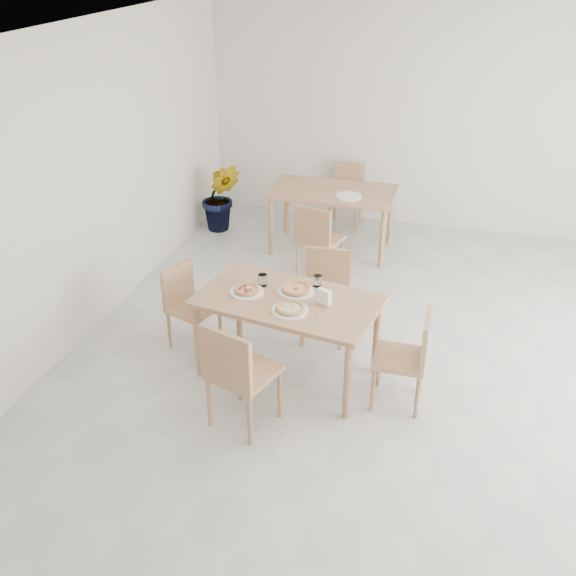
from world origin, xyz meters
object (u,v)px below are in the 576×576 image
(chair_south, at_px, (237,370))
(plate_mushroom, at_px, (290,311))
(napkin_holder, at_px, (324,298))
(second_table, at_px, (333,197))
(chair_back_n, at_px, (347,190))
(tumbler_a, at_px, (318,281))
(potted_plant, at_px, (221,197))
(main_table, at_px, (288,307))
(tumbler_b, at_px, (263,280))
(chair_back_s, at_px, (317,237))
(pizza_margherita, at_px, (296,289))
(chair_east, at_px, (410,353))
(chair_west, at_px, (187,301))
(plate_margherita, at_px, (296,291))
(plate_pepperoni, at_px, (247,292))
(chair_north, at_px, (326,288))
(plate_empty, at_px, (349,196))
(pizza_mushroom, at_px, (290,308))
(pizza_pepperoni, at_px, (247,290))

(chair_south, bearing_deg, plate_mushroom, -94.46)
(napkin_holder, distance_m, second_table, 2.73)
(napkin_holder, xyz_separation_m, chair_back_n, (-0.51, 3.50, -0.35))
(tumbler_a, height_order, second_table, tumbler_a)
(second_table, bearing_deg, potted_plant, 172.12)
(main_table, height_order, tumbler_b, tumbler_b)
(chair_back_s, bearing_deg, tumbler_b, 101.85)
(pizza_margherita, distance_m, chair_back_s, 1.76)
(main_table, relative_size, chair_east, 1.94)
(main_table, distance_m, chair_east, 1.07)
(main_table, xyz_separation_m, chair_west, (-1.02, 0.22, -0.21))
(plate_margherita, xyz_separation_m, plate_pepperoni, (-0.39, -0.13, 0.00))
(chair_north, xyz_separation_m, chair_back_n, (-0.36, 2.75, -0.03))
(tumbler_a, bearing_deg, chair_back_n, 96.77)
(chair_north, bearing_deg, tumbler_b, -132.78)
(tumbler_b, bearing_deg, chair_east, -12.74)
(chair_back_s, bearing_deg, plate_pepperoni, 99.44)
(chair_north, height_order, potted_plant, potted_plant)
(tumbler_a, relative_size, chair_back_n, 0.12)
(chair_back_s, distance_m, plate_empty, 0.72)
(plate_pepperoni, distance_m, second_table, 2.66)
(plate_pepperoni, height_order, chair_back_s, chair_back_s)
(chair_west, relative_size, tumbler_b, 7.54)
(chair_west, bearing_deg, pizza_mushroom, -91.48)
(tumbler_b, bearing_deg, chair_north, 52.79)
(chair_east, relative_size, chair_back_n, 1.04)
(plate_mushroom, xyz_separation_m, tumbler_b, (-0.35, 0.37, 0.04))
(chair_south, height_order, chair_back_n, chair_south)
(potted_plant, bearing_deg, chair_north, -48.57)
(chair_north, xyz_separation_m, pizza_margherita, (-0.13, -0.61, 0.29))
(main_table, bearing_deg, pizza_pepperoni, -170.72)
(potted_plant, bearing_deg, plate_pepperoni, -64.82)
(chair_west, bearing_deg, potted_plant, 33.86)
(plate_margherita, xyz_separation_m, chair_back_n, (-0.23, 3.36, -0.29))
(chair_west, bearing_deg, second_table, 1.01)
(plate_margherita, height_order, pizza_mushroom, pizza_mushroom)
(chair_south, xyz_separation_m, pizza_pepperoni, (-0.19, 0.80, 0.24))
(chair_back_n, bearing_deg, plate_pepperoni, -93.76)
(chair_east, relative_size, plate_empty, 2.73)
(second_table, distance_m, chair_back_n, 0.85)
(plate_mushroom, relative_size, pizza_pepperoni, 1.06)
(chair_south, distance_m, tumbler_b, 1.01)
(chair_north, distance_m, plate_pepperoni, 0.94)
(chair_west, height_order, pizza_pepperoni, pizza_pepperoni)
(plate_mushroom, xyz_separation_m, second_table, (-0.28, 2.86, -0.09))
(chair_west, bearing_deg, tumbler_b, -74.51)
(chair_west, bearing_deg, chair_back_n, 5.26)
(chair_south, height_order, second_table, chair_south)
(plate_margherita, height_order, napkin_holder, napkin_holder)
(pizza_pepperoni, xyz_separation_m, chair_back_s, (0.16, 1.85, -0.28))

